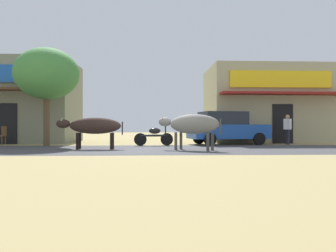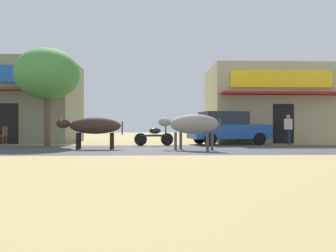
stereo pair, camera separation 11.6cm
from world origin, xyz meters
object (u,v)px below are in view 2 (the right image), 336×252
(cow_near_brown, at_px, (93,126))
(parked_motorcycle, at_px, (154,136))
(cafe_chair_near_tree, at_px, (2,135))
(pedestrian_by_shop, at_px, (288,127))
(roadside_tree, at_px, (47,74))
(parked_hatchback_car, at_px, (227,128))
(cow_far_dark, at_px, (192,124))

(cow_near_brown, bearing_deg, parked_motorcycle, 44.09)
(cow_near_brown, bearing_deg, cafe_chair_near_tree, 147.52)
(parked_motorcycle, distance_m, pedestrian_by_shop, 6.71)
(parked_motorcycle, height_order, cafe_chair_near_tree, parked_motorcycle)
(cow_near_brown, distance_m, pedestrian_by_shop, 9.60)
(roadside_tree, bearing_deg, pedestrian_by_shop, 3.16)
(parked_hatchback_car, bearing_deg, cow_near_brown, -152.18)
(parked_hatchback_car, bearing_deg, cow_far_dark, -118.40)
(parked_motorcycle, xyz_separation_m, cow_far_dark, (1.42, -3.25, 0.52))
(roadside_tree, xyz_separation_m, parked_motorcycle, (5.01, 0.04, -2.88))
(cow_near_brown, distance_m, cafe_chair_near_tree, 5.88)
(pedestrian_by_shop, height_order, cafe_chair_near_tree, pedestrian_by_shop)
(roadside_tree, height_order, cow_near_brown, roadside_tree)
(roadside_tree, height_order, cafe_chair_near_tree, roadside_tree)
(roadside_tree, distance_m, cow_near_brown, 4.22)
(parked_motorcycle, xyz_separation_m, pedestrian_by_shop, (6.67, 0.60, 0.40))
(cow_far_dark, xyz_separation_m, cafe_chair_near_tree, (-8.83, 4.02, -0.47))
(parked_motorcycle, bearing_deg, parked_hatchback_car, 12.93)
(parked_hatchback_car, xyz_separation_m, parked_motorcycle, (-3.63, -0.83, -0.38))
(parked_motorcycle, relative_size, cow_far_dark, 0.77)
(parked_hatchback_car, height_order, pedestrian_by_shop, parked_hatchback_car)
(roadside_tree, height_order, pedestrian_by_shop, roadside_tree)
(roadside_tree, xyz_separation_m, parked_hatchback_car, (8.64, 0.87, -2.50))
(parked_hatchback_car, height_order, cow_near_brown, parked_hatchback_car)
(cow_far_dark, xyz_separation_m, pedestrian_by_shop, (5.24, 3.86, -0.11))
(roadside_tree, bearing_deg, parked_motorcycle, 0.46)
(pedestrian_by_shop, bearing_deg, cow_near_brown, -161.89)
(cow_near_brown, relative_size, cafe_chair_near_tree, 2.90)
(roadside_tree, bearing_deg, cafe_chair_near_tree, 161.36)
(cow_far_dark, bearing_deg, roadside_tree, 153.45)
(parked_motorcycle, bearing_deg, pedestrian_by_shop, 5.17)
(parked_hatchback_car, xyz_separation_m, cafe_chair_near_tree, (-11.04, -0.07, -0.33))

